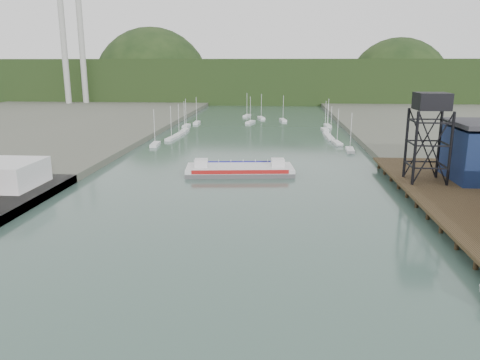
# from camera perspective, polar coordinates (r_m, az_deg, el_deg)

# --- Properties ---
(east_pier) EXTENTS (14.00, 70.00, 2.45)m
(east_pier) POSITION_cam_1_polar(r_m,az_deg,el_deg) (81.29, 25.44, -2.50)
(east_pier) COLOR black
(east_pier) RESTS_ON ground
(lift_tower) EXTENTS (6.50, 6.50, 16.00)m
(lift_tower) POSITION_cam_1_polar(r_m,az_deg,el_deg) (90.39, 22.30, 8.24)
(lift_tower) COLOR black
(lift_tower) RESTS_ON east_pier
(marina_sailboats) EXTENTS (57.71, 92.65, 0.90)m
(marina_sailboats) POSITION_cam_1_polar(r_m,az_deg,el_deg) (168.10, 1.93, 6.18)
(marina_sailboats) COLOR silver
(marina_sailboats) RESTS_ON ground
(smokestacks) EXTENTS (11.20, 8.20, 60.00)m
(smokestacks) POSITION_cam_1_polar(r_m,az_deg,el_deg) (284.32, -19.65, 14.56)
(smokestacks) COLOR #A7A8A2
(smokestacks) RESTS_ON ground
(distant_hills) EXTENTS (500.00, 120.00, 80.00)m
(distant_hills) POSITION_cam_1_polar(r_m,az_deg,el_deg) (329.72, 2.61, 11.72)
(distant_hills) COLOR black
(distant_hills) RESTS_ON ground
(chain_ferry) EXTENTS (23.69, 11.55, 3.29)m
(chain_ferry) POSITION_cam_1_polar(r_m,az_deg,el_deg) (100.65, -0.05, 1.27)
(chain_ferry) COLOR #4F4F51
(chain_ferry) RESTS_ON ground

